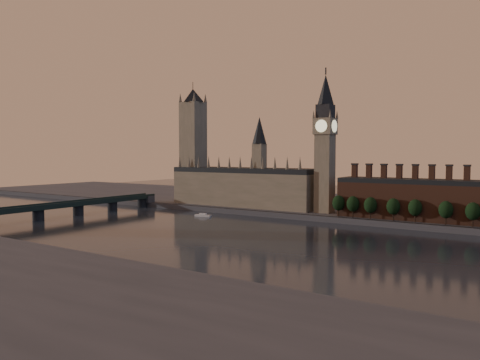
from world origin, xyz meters
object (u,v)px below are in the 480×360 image
object	(u,v)px
westminster_bridge	(56,208)
river_boat	(203,215)
victoria_tower	(193,141)
big_ben	(325,142)

from	to	relation	value
westminster_bridge	river_boat	world-z (taller)	westminster_bridge
victoria_tower	big_ben	world-z (taller)	victoria_tower
westminster_bridge	big_ben	bearing A→B (deg)	34.33
victoria_tower	big_ben	size ratio (longest dim) A/B	1.01
victoria_tower	river_boat	distance (m)	91.93
victoria_tower	westminster_bridge	size ratio (longest dim) A/B	0.54
victoria_tower	river_boat	size ratio (longest dim) A/B	8.16
big_ben	river_boat	world-z (taller)	big_ben
river_boat	westminster_bridge	bearing A→B (deg)	-152.56
westminster_bridge	river_boat	size ratio (longest dim) A/B	15.11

